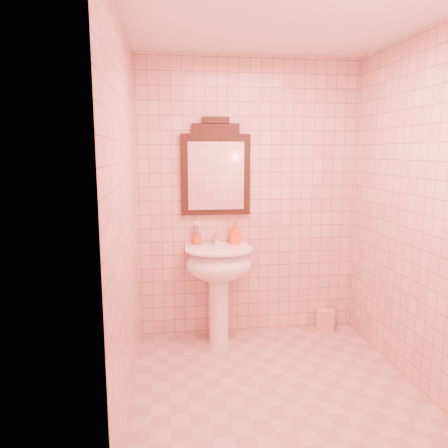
{
  "coord_description": "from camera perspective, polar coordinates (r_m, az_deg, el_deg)",
  "views": [
    {
      "loc": [
        -0.76,
        -2.74,
        1.68
      ],
      "look_at": [
        -0.3,
        0.55,
        1.13
      ],
      "focal_mm": 35.0,
      "sensor_mm": 36.0,
      "label": 1
    }
  ],
  "objects": [
    {
      "name": "toothbrush_cup",
      "position": [
        3.87,
        -3.56,
        -1.95
      ],
      "size": [
        0.08,
        0.08,
        0.18
      ],
      "rotation": [
        0.0,
        0.0,
        0.34
      ],
      "color": "#DB4212",
      "rests_on": "pedestal_sink"
    },
    {
      "name": "back_wall",
      "position": [
        3.93,
        3.29,
        3.18
      ],
      "size": [
        2.0,
        0.02,
        2.5
      ],
      "primitive_type": "cube",
      "color": "beige",
      "rests_on": "floor"
    },
    {
      "name": "faucet",
      "position": [
        3.85,
        -0.94,
        -1.92
      ],
      "size": [
        0.04,
        0.16,
        0.11
      ],
      "color": "white",
      "rests_on": "pedestal_sink"
    },
    {
      "name": "mirror",
      "position": [
        3.84,
        -1.08,
        7.03
      ],
      "size": [
        0.61,
        0.06,
        0.85
      ],
      "color": "black",
      "rests_on": "back_wall"
    },
    {
      "name": "towel",
      "position": [
        4.35,
        13.08,
        -12.13
      ],
      "size": [
        0.19,
        0.16,
        0.2
      ],
      "primitive_type": "cube",
      "rotation": [
        0.0,
        0.0,
        -0.37
      ],
      "color": "#ED9A8B",
      "rests_on": "floor"
    },
    {
      "name": "floor",
      "position": [
        3.3,
        7.05,
        -21.21
      ],
      "size": [
        2.2,
        2.2,
        0.0
      ],
      "primitive_type": "plane",
      "color": "tan",
      "rests_on": "ground"
    },
    {
      "name": "pedestal_sink",
      "position": [
        3.78,
        -0.68,
        -6.17
      ],
      "size": [
        0.58,
        0.58,
        0.86
      ],
      "color": "white",
      "rests_on": "floor"
    },
    {
      "name": "soap_dispenser",
      "position": [
        3.88,
        1.46,
        -1.18
      ],
      "size": [
        0.1,
        0.1,
        0.2
      ],
      "primitive_type": "imported",
      "rotation": [
        0.0,
        0.0,
        0.12
      ],
      "color": "#E95513",
      "rests_on": "pedestal_sink"
    }
  ]
}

